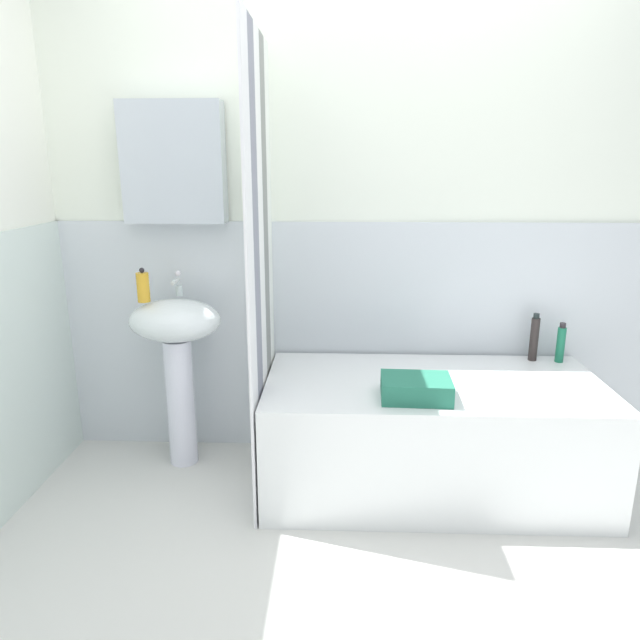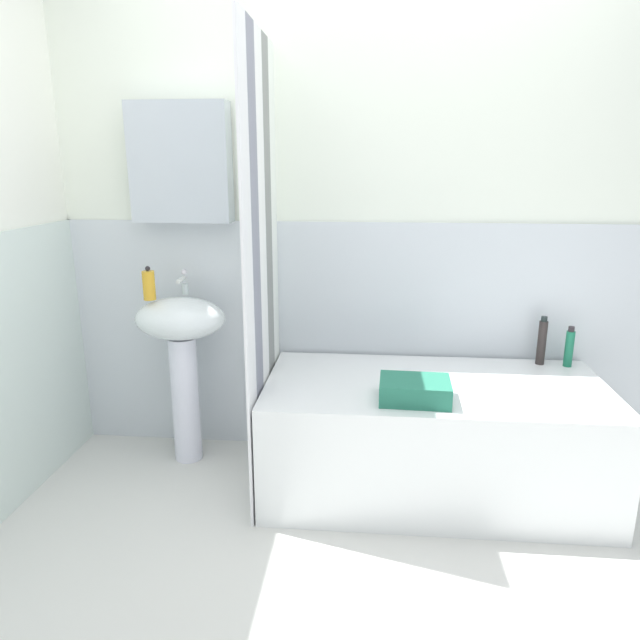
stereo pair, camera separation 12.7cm
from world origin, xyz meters
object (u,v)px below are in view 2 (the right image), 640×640
sink (182,343)px  soap_dispenser (149,285)px  bathtub (433,437)px  towel_folded (415,390)px  conditioner_bottle (569,348)px  body_wash_bottle (542,342)px

sink → soap_dispenser: size_ratio=5.24×
bathtub → towel_folded: bearing=-118.2°
conditioner_bottle → bathtub: bearing=-156.6°
soap_dispenser → bathtub: soap_dispenser is taller
soap_dispenser → bathtub: 1.51m
conditioner_bottle → soap_dispenser: bearing=-176.0°
bathtub → towel_folded: (-0.11, -0.20, 0.31)m
conditioner_bottle → sink: bearing=-176.9°
sink → body_wash_bottle: sink is taller
bathtub → towel_folded: size_ratio=5.25×
bathtub → body_wash_bottle: bearing=29.9°
sink → soap_dispenser: 0.33m
conditioner_bottle → body_wash_bottle: (-0.12, 0.02, 0.02)m
body_wash_bottle → conditioner_bottle: bearing=-9.9°
bathtub → body_wash_bottle: size_ratio=6.31×
bathtub → body_wash_bottle: body_wash_bottle is taller
soap_dispenser → towel_folded: bearing=-15.6°
soap_dispenser → sink: bearing=16.7°
sink → conditioner_bottle: size_ratio=4.26×
sink → towel_folded: (1.11, -0.38, -0.05)m
sink → towel_folded: 1.18m
sink → bathtub: 1.28m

